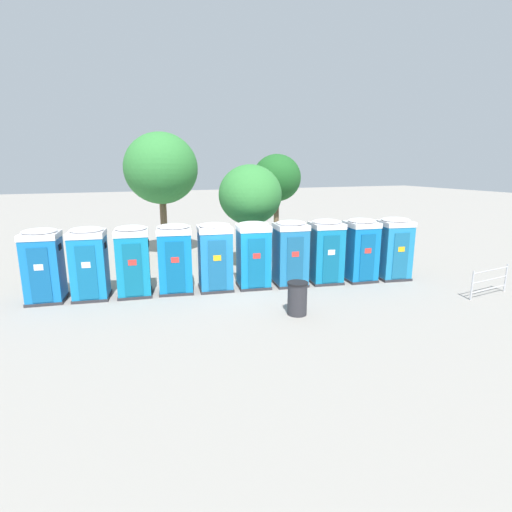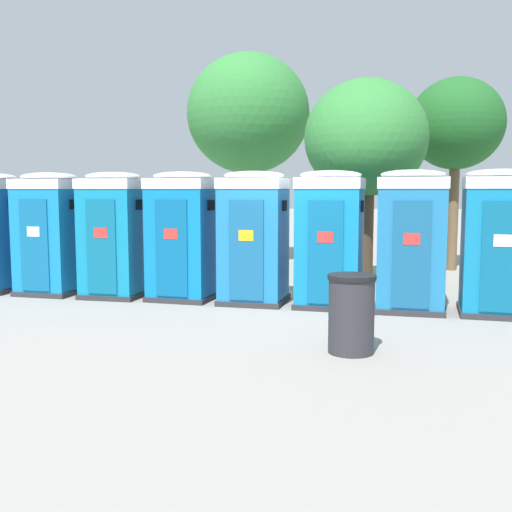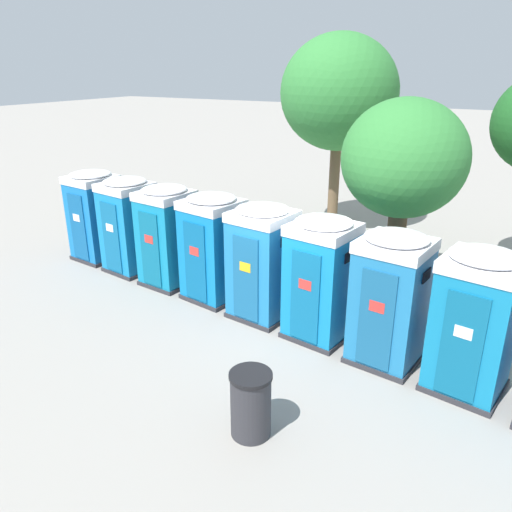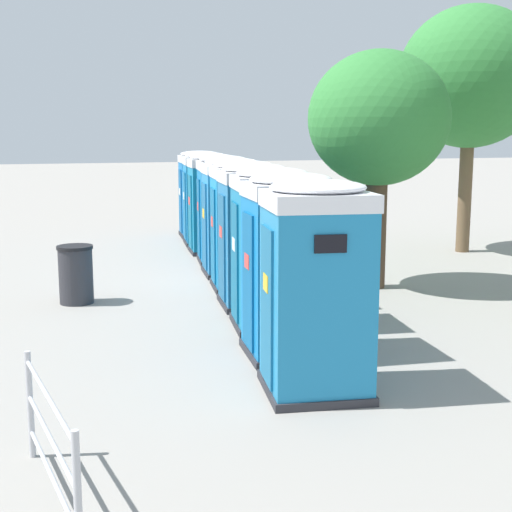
# 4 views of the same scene
# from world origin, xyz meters

# --- Properties ---
(ground_plane) EXTENTS (120.00, 120.00, 0.00)m
(ground_plane) POSITION_xyz_m (0.00, 0.00, 0.00)
(ground_plane) COLOR gray
(portapotty_0) EXTENTS (1.32, 1.33, 2.54)m
(portapotty_0) POSITION_xyz_m (-6.57, 0.65, 1.28)
(portapotty_0) COLOR #2D2D33
(portapotty_0) RESTS_ON ground
(portapotty_1) EXTENTS (1.36, 1.35, 2.54)m
(portapotty_1) POSITION_xyz_m (-5.12, 0.44, 1.28)
(portapotty_1) COLOR #2D2D33
(portapotty_1) RESTS_ON ground
(portapotty_2) EXTENTS (1.30, 1.32, 2.54)m
(portapotty_2) POSITION_xyz_m (-3.66, 0.25, 1.28)
(portapotty_2) COLOR #2D2D33
(portapotty_2) RESTS_ON ground
(portapotty_3) EXTENTS (1.41, 1.38, 2.54)m
(portapotty_3) POSITION_xyz_m (-2.20, 0.11, 1.28)
(portapotty_3) COLOR #2D2D33
(portapotty_3) RESTS_ON ground
(portapotty_4) EXTENTS (1.38, 1.35, 2.54)m
(portapotty_4) POSITION_xyz_m (-0.76, -0.13, 1.28)
(portapotty_4) COLOR #2D2D33
(portapotty_4) RESTS_ON ground
(portapotty_5) EXTENTS (1.37, 1.36, 2.54)m
(portapotty_5) POSITION_xyz_m (0.69, -0.33, 1.28)
(portapotty_5) COLOR #2D2D33
(portapotty_5) RESTS_ON ground
(portapotty_6) EXTENTS (1.36, 1.34, 2.54)m
(portapotty_6) POSITION_xyz_m (2.14, -0.57, 1.28)
(portapotty_6) COLOR #2D2D33
(portapotty_6) RESTS_ON ground
(portapotty_7) EXTENTS (1.40, 1.38, 2.54)m
(portapotty_7) POSITION_xyz_m (3.59, -0.77, 1.28)
(portapotty_7) COLOR #2D2D33
(portapotty_7) RESTS_ON ground
(street_tree_0) EXTENTS (3.63, 3.63, 6.19)m
(street_tree_0) POSITION_xyz_m (-1.67, 6.44, 4.41)
(street_tree_0) COLOR brown
(street_tree_0) RESTS_ON ground
(street_tree_1) EXTENTS (2.74, 2.74, 4.63)m
(street_tree_1) POSITION_xyz_m (1.49, 2.19, 3.29)
(street_tree_1) COLOR #4C3826
(street_tree_1) RESTS_ON ground
(trash_can) EXTENTS (0.65, 0.65, 1.06)m
(trash_can) POSITION_xyz_m (0.95, -3.58, 0.53)
(trash_can) COLOR #2D2D33
(trash_can) RESTS_ON ground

